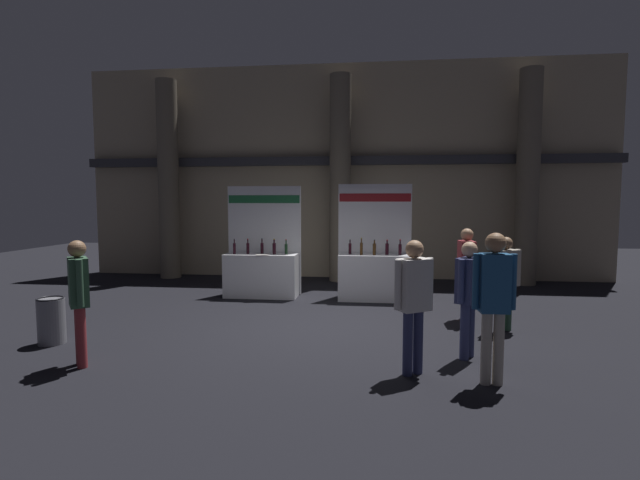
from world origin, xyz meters
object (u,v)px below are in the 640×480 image
Objects in this scene: exhibitor_booth_0 at (262,270)px; visitor_0 at (466,265)px; visitor_2 at (468,290)px; trash_bin at (51,321)px; visitor_4 at (505,275)px; exhibitor_booth_1 at (374,271)px; visitor_5 at (79,292)px; visitor_1 at (494,295)px; visitor_3 at (414,294)px.

exhibitor_booth_0 reaches higher than visitor_0.
visitor_2 is at bearing -11.14° from visitor_0.
visitor_0 reaches higher than visitor_2.
trash_bin is 0.45× the size of visitor_4.
exhibitor_booth_1 is at bearing -135.07° from visitor_0.
visitor_2 is 5.18m from visitor_5.
exhibitor_booth_0 is at bearing -99.86° from visitor_2.
visitor_1 reaches higher than visitor_3.
visitor_5 is at bearing -8.49° from visitor_4.
visitor_4 is at bearing -107.02° from visitor_5.
exhibitor_booth_0 reaches higher than trash_bin.
exhibitor_booth_1 reaches higher than visitor_5.
exhibitor_booth_0 reaches higher than visitor_5.
visitor_2 is (-0.38, -2.11, -0.05)m from visitor_0.
exhibitor_booth_1 reaches higher than visitor_3.
visitor_2 is (1.27, -3.71, 0.33)m from exhibitor_booth_1.
trash_bin is 0.39× the size of visitor_1.
visitor_4 is (1.67, 2.16, -0.07)m from visitor_3.
visitor_4 is at bearing -26.12° from exhibitor_booth_0.
visitor_4 is at bearing 12.18° from trash_bin.
visitor_0 reaches higher than visitor_4.
visitor_2 is (3.82, -3.76, 0.35)m from exhibitor_booth_0.
visitor_1 is (6.26, -0.86, 0.71)m from trash_bin.
visitor_0 is at bearing 18.39° from trash_bin.
visitor_3 is (5.36, -0.64, 0.66)m from trash_bin.
visitor_5 is at bearing -45.24° from visitor_2.
exhibitor_booth_0 is 6.13m from visitor_1.
trash_bin is (-4.88, -3.76, -0.27)m from exhibitor_booth_1.
visitor_2 is 0.96× the size of visitor_3.
trash_bin is 6.18m from visitor_2.
visitor_0 is at bearing -99.74° from visitor_5.
visitor_1 is 1.11× the size of visitor_2.
visitor_5 is at bearing -105.43° from exhibitor_booth_0.
exhibitor_booth_1 is 1.41× the size of visitor_1.
visitor_2 is 1.71m from visitor_4.
visitor_4 is at bearing -160.00° from visitor_3.
visitor_3 reaches higher than trash_bin.
visitor_0 is 2.15m from visitor_2.
visitor_1 is 0.93m from visitor_2.
visitor_3 is (-0.90, 0.22, -0.05)m from visitor_1.
exhibitor_booth_1 is at bearing 37.65° from trash_bin.
exhibitor_booth_1 reaches higher than trash_bin.
trash_bin is 6.36m from visitor_1.
visitor_4 is (0.50, -0.65, -0.07)m from visitor_0.
exhibitor_booth_0 is 1.50× the size of visitor_0.
trash_bin is at bearing -9.74° from visitor_1.
visitor_3 is (-0.80, -0.70, 0.06)m from visitor_2.
visitor_1 is at bearing 41.36° from visitor_2.
trash_bin is 0.43× the size of visitor_5.
exhibitor_booth_1 is at bearing -75.26° from visitor_1.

